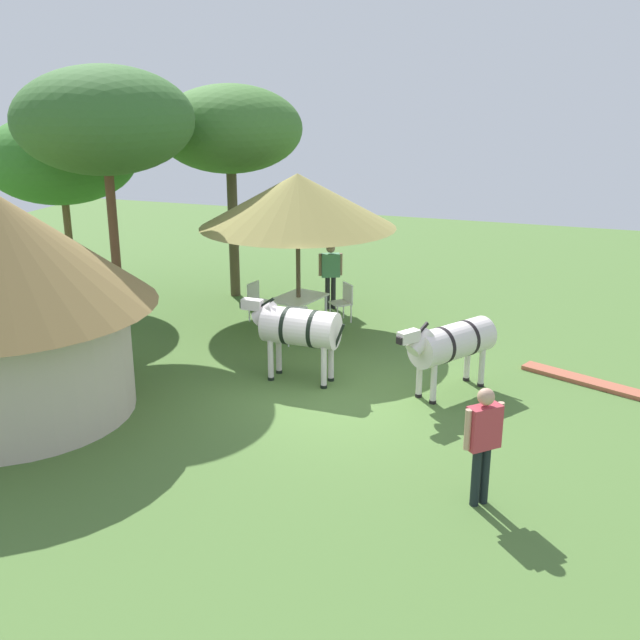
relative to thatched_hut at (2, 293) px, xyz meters
The scene contains 15 objects.
ground_plane 5.96m from the thatched_hut, 63.61° to the right, with size 36.00×36.00×0.00m, color #4C6F33.
thatched_hut is the anchor object (origin of this frame).
shade_umbrella 6.63m from the thatched_hut, 27.35° to the right, with size 4.35×4.35×3.52m.
patio_dining_table 6.75m from the thatched_hut, 27.35° to the right, with size 1.44×1.15×0.74m.
patio_chair_near_lawn 7.87m from the thatched_hut, 29.97° to the right, with size 0.61×0.61×0.90m.
patio_chair_west_end 6.58m from the thatched_hut, 17.19° to the right, with size 0.52×0.50×0.90m.
patio_chair_east_end 6.07m from the thatched_hut, 35.68° to the right, with size 0.54×0.55×0.90m.
guest_beside_umbrella 8.27m from the thatched_hut, 23.34° to the right, with size 0.38×0.54×1.64m.
standing_watcher 8.06m from the thatched_hut, 92.81° to the right, with size 0.47×0.48×1.70m.
zebra_nearest_camera 7.74m from the thatched_hut, 64.68° to the right, with size 2.04×1.53×1.49m.
zebra_by_umbrella 5.16m from the thatched_hut, 54.50° to the right, with size 0.75×2.11×1.59m.
acacia_tree_left_background 5.06m from the thatched_hut, ahead, with size 3.77×3.77×5.78m.
acacia_tree_far_lawn 7.17m from the thatched_hut, 28.09° to the left, with size 3.70×3.70×4.69m.
acacia_tree_behind_hut 8.13m from the thatched_hut, ahead, with size 3.60×3.60×5.35m.
brick_patio_kerb 10.67m from the thatched_hut, 64.59° to the right, with size 2.80×0.36×0.08m, color #AA583F.
Camera 1 is at (-12.21, -3.92, 5.62)m, focal length 42.93 mm.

